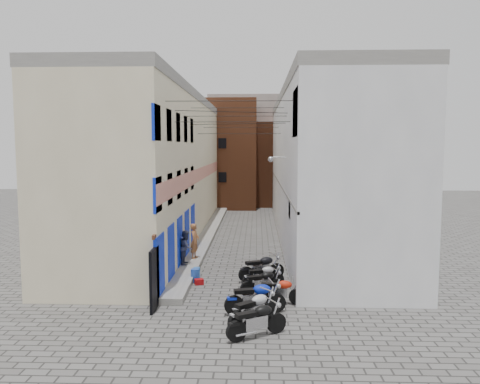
# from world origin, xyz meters

# --- Properties ---
(ground) EXTENTS (90.00, 90.00, 0.00)m
(ground) POSITION_xyz_m (0.00, 0.00, 0.00)
(ground) COLOR #555350
(ground) RESTS_ON ground
(plinth) EXTENTS (0.90, 26.00, 0.25)m
(plinth) POSITION_xyz_m (-2.05, 13.00, 0.12)
(plinth) COLOR gray
(plinth) RESTS_ON ground
(building_left) EXTENTS (5.10, 27.00, 9.00)m
(building_left) POSITION_xyz_m (-4.98, 12.95, 4.50)
(building_left) COLOR beige
(building_left) RESTS_ON ground
(building_right) EXTENTS (5.94, 26.00, 9.00)m
(building_right) POSITION_xyz_m (5.00, 13.00, 4.51)
(building_right) COLOR silver
(building_right) RESTS_ON ground
(building_far_brick_left) EXTENTS (6.00, 6.00, 10.00)m
(building_far_brick_left) POSITION_xyz_m (-2.00, 28.00, 5.00)
(building_far_brick_left) COLOR brown
(building_far_brick_left) RESTS_ON ground
(building_far_brick_right) EXTENTS (5.00, 6.00, 8.00)m
(building_far_brick_right) POSITION_xyz_m (3.00, 30.00, 4.00)
(building_far_brick_right) COLOR brown
(building_far_brick_right) RESTS_ON ground
(building_far_concrete) EXTENTS (8.00, 5.00, 11.00)m
(building_far_concrete) POSITION_xyz_m (0.00, 34.00, 5.50)
(building_far_concrete) COLOR gray
(building_far_concrete) RESTS_ON ground
(far_shopfront) EXTENTS (2.00, 0.30, 2.40)m
(far_shopfront) POSITION_xyz_m (0.00, 25.20, 1.20)
(far_shopfront) COLOR black
(far_shopfront) RESTS_ON ground
(overhead_wires) EXTENTS (5.80, 13.02, 1.32)m
(overhead_wires) POSITION_xyz_m (0.00, 7.64, 7.12)
(overhead_wires) COLOR black
(overhead_wires) RESTS_ON ground
(motorcycle_a) EXTENTS (2.08, 1.57, 1.18)m
(motorcycle_a) POSITION_xyz_m (1.09, -2.70, 0.59)
(motorcycle_a) COLOR black
(motorcycle_a) RESTS_ON ground
(motorcycle_b) EXTENTS (2.00, 1.90, 1.22)m
(motorcycle_b) POSITION_xyz_m (1.01, -1.83, 0.61)
(motorcycle_b) COLOR #ABABB0
(motorcycle_b) RESTS_ON ground
(motorcycle_c) EXTENTS (2.26, 1.13, 1.25)m
(motorcycle_c) POSITION_xyz_m (1.03, -0.70, 0.63)
(motorcycle_c) COLOR #0B22AF
(motorcycle_c) RESTS_ON ground
(motorcycle_d) EXTENTS (1.91, 0.68, 1.09)m
(motorcycle_d) POSITION_xyz_m (1.90, 0.30, 0.54)
(motorcycle_d) COLOR red
(motorcycle_d) RESTS_ON ground
(motorcycle_e) EXTENTS (1.94, 1.21, 1.07)m
(motorcycle_e) POSITION_xyz_m (1.32, 1.42, 0.54)
(motorcycle_e) COLOR black
(motorcycle_e) RESTS_ON ground
(motorcycle_f) EXTENTS (1.84, 1.01, 1.02)m
(motorcycle_f) POSITION_xyz_m (1.36, 2.42, 0.51)
(motorcycle_f) COLOR #A6A5AA
(motorcycle_f) RESTS_ON ground
(motorcycle_g) EXTENTS (2.20, 1.51, 1.23)m
(motorcycle_g) POSITION_xyz_m (1.29, 3.35, 0.61)
(motorcycle_g) COLOR black
(motorcycle_g) RESTS_ON ground
(person_a) EXTENTS (0.53, 0.70, 1.72)m
(person_a) POSITION_xyz_m (-1.98, 6.20, 1.11)
(person_a) COLOR #A0623A
(person_a) RESTS_ON plinth
(person_b) EXTENTS (0.62, 0.78, 1.59)m
(person_b) POSITION_xyz_m (-2.23, 5.07, 1.04)
(person_b) COLOR #393D55
(person_b) RESTS_ON plinth
(water_jug_near) EXTENTS (0.45, 0.45, 0.56)m
(water_jug_near) POSITION_xyz_m (-1.54, 2.99, 0.28)
(water_jug_near) COLOR blue
(water_jug_near) RESTS_ON ground
(water_jug_far) EXTENTS (0.32, 0.32, 0.46)m
(water_jug_far) POSITION_xyz_m (-1.55, 3.60, 0.23)
(water_jug_far) COLOR blue
(water_jug_far) RESTS_ON ground
(red_crate) EXTENTS (0.43, 0.37, 0.23)m
(red_crate) POSITION_xyz_m (-1.33, 2.64, 0.11)
(red_crate) COLOR #9A0B0E
(red_crate) RESTS_ON ground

